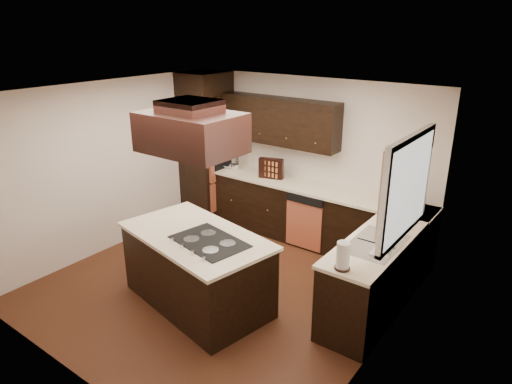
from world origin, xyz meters
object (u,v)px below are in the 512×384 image
(spice_rack, at_px, (271,168))
(oven_column, at_px, (207,157))
(island, at_px, (197,270))
(range_hood, at_px, (191,133))

(spice_rack, bearing_deg, oven_column, 164.99)
(oven_column, relative_size, spice_rack, 5.45)
(oven_column, distance_m, island, 2.87)
(island, height_order, range_hood, range_hood)
(island, xyz_separation_m, spice_rack, (-0.46, 2.22, 0.64))
(spice_rack, bearing_deg, range_hood, -93.57)
(island, height_order, spice_rack, spice_rack)
(island, bearing_deg, oven_column, 140.48)
(range_hood, relative_size, spice_rack, 2.70)
(range_hood, height_order, spice_rack, range_hood)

